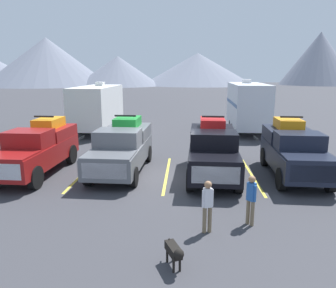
{
  "coord_description": "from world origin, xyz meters",
  "views": [
    {
      "loc": [
        0.83,
        -14.22,
        4.69
      ],
      "look_at": [
        0.0,
        1.38,
        1.2
      ],
      "focal_mm": 35.4,
      "sensor_mm": 36.0,
      "label": 1
    }
  ],
  "objects": [
    {
      "name": "person_a",
      "position": [
        1.5,
        -5.18,
        0.92
      ],
      "size": [
        0.34,
        0.25,
        1.6
      ],
      "color": "#726047",
      "rests_on": "ground"
    },
    {
      "name": "pickup_truck_a",
      "position": [
        -5.96,
        0.3,
        1.19
      ],
      "size": [
        2.23,
        5.69,
        2.57
      ],
      "color": "maroon",
      "rests_on": "ground"
    },
    {
      "name": "person_b",
      "position": [
        2.86,
        -4.61,
        0.92
      ],
      "size": [
        0.29,
        0.3,
        1.59
      ],
      "color": "#726047",
      "rests_on": "ground"
    },
    {
      "name": "lot_stripe_a",
      "position": [
        -7.79,
        0.38,
        0.0
      ],
      "size": [
        0.12,
        5.5,
        0.01
      ],
      "primitive_type": "cube",
      "color": "gold",
      "rests_on": "ground"
    },
    {
      "name": "dog",
      "position": [
        0.61,
        -7.07,
        0.45
      ],
      "size": [
        0.5,
        0.87,
        0.66
      ],
      "color": "black",
      "rests_on": "ground"
    },
    {
      "name": "lot_stripe_b",
      "position": [
        -3.89,
        0.38,
        0.0
      ],
      "size": [
        0.12,
        5.5,
        0.01
      ],
      "primitive_type": "cube",
      "color": "gold",
      "rests_on": "ground"
    },
    {
      "name": "camper_trailer_b",
      "position": [
        5.57,
        11.45,
        2.1
      ],
      "size": [
        2.62,
        7.99,
        3.99
      ],
      "color": "silver",
      "rests_on": "ground"
    },
    {
      "name": "pickup_truck_c",
      "position": [
        2.07,
        0.29,
        1.2
      ],
      "size": [
        2.37,
        5.57,
        2.63
      ],
      "color": "black",
      "rests_on": "ground"
    },
    {
      "name": "ground_plane",
      "position": [
        0.0,
        0.0,
        0.0
      ],
      "size": [
        240.0,
        240.0,
        0.0
      ],
      "primitive_type": "plane",
      "color": "#38383D"
    },
    {
      "name": "mountain_ridge",
      "position": [
        -5.04,
        92.73,
        5.99
      ],
      "size": [
        164.31,
        44.86,
        16.69
      ],
      "color": "slate",
      "rests_on": "ground"
    },
    {
      "name": "lot_stripe_d",
      "position": [
        3.89,
        0.38,
        0.0
      ],
      "size": [
        0.12,
        5.5,
        0.01
      ],
      "primitive_type": "cube",
      "color": "gold",
      "rests_on": "ground"
    },
    {
      "name": "camper_trailer_a",
      "position": [
        -5.95,
        10.88,
        2.0
      ],
      "size": [
        2.72,
        8.05,
        3.79
      ],
      "color": "white",
      "rests_on": "ground"
    },
    {
      "name": "lot_stripe_c",
      "position": [
        0.0,
        0.38,
        0.0
      ],
      "size": [
        0.12,
        5.5,
        0.01
      ],
      "primitive_type": "cube",
      "color": "gold",
      "rests_on": "ground"
    },
    {
      "name": "pickup_truck_b",
      "position": [
        -2.14,
        0.86,
        1.16
      ],
      "size": [
        2.39,
        5.77,
        2.56
      ],
      "color": "#595B60",
      "rests_on": "ground"
    },
    {
      "name": "pickup_truck_d",
      "position": [
        5.69,
        0.48,
        1.19
      ],
      "size": [
        2.33,
        5.28,
        2.62
      ],
      "color": "black",
      "rests_on": "ground"
    }
  ]
}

